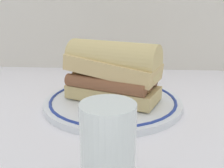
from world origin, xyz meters
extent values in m
plane|color=white|center=(0.00, 0.00, 0.00)|extent=(1.50, 1.50, 0.00)
cylinder|color=white|center=(0.00, 0.02, 0.01)|extent=(0.28, 0.28, 0.01)
torus|color=navy|center=(0.00, 0.02, 0.01)|extent=(0.25, 0.25, 0.01)
cube|color=#D2B875|center=(0.00, 0.02, 0.03)|extent=(0.20, 0.14, 0.03)
cylinder|color=brown|center=(-0.01, -0.01, 0.05)|extent=(0.16, 0.08, 0.02)
cylinder|color=brown|center=(-0.01, 0.01, 0.05)|extent=(0.16, 0.08, 0.02)
cylinder|color=brown|center=(0.00, 0.03, 0.05)|extent=(0.16, 0.08, 0.02)
cylinder|color=brown|center=(0.01, 0.05, 0.05)|extent=(0.16, 0.08, 0.02)
cube|color=#D8B777|center=(0.00, 0.02, 0.08)|extent=(0.20, 0.14, 0.05)
cylinder|color=#D4BB78|center=(0.00, 0.02, 0.10)|extent=(0.19, 0.13, 0.07)
cylinder|color=silver|center=(0.01, -0.24, 0.05)|extent=(0.06, 0.06, 0.11)
camera|label=1|loc=(0.03, -0.49, 0.21)|focal=43.01mm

